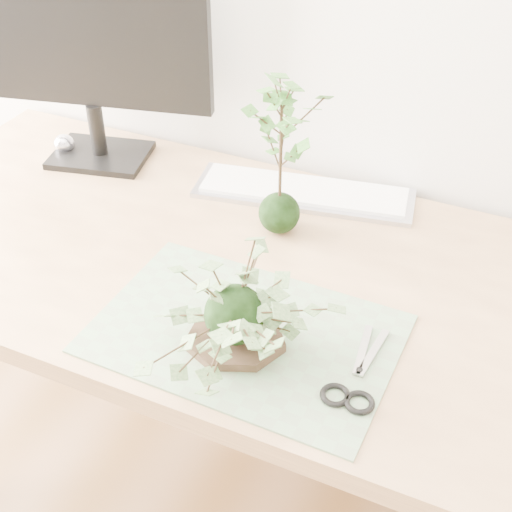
% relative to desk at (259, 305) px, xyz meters
% --- Properties ---
extents(desk, '(1.60, 0.70, 0.74)m').
position_rel_desk_xyz_m(desk, '(0.00, 0.00, 0.00)').
color(desk, tan).
rests_on(desk, ground_plane).
extents(cutting_mat, '(0.49, 0.33, 0.00)m').
position_rel_desk_xyz_m(cutting_mat, '(0.05, -0.17, 0.09)').
color(cutting_mat, slate).
rests_on(cutting_mat, desk).
extents(stone_dish, '(0.21, 0.21, 0.01)m').
position_rel_desk_xyz_m(stone_dish, '(0.05, -0.20, 0.10)').
color(stone_dish, black).
rests_on(stone_dish, cutting_mat).
extents(ivy_kokedama, '(0.31, 0.31, 0.19)m').
position_rel_desk_xyz_m(ivy_kokedama, '(0.05, -0.20, 0.20)').
color(ivy_kokedama, black).
rests_on(ivy_kokedama, stone_dish).
extents(maple_kokedama, '(0.21, 0.21, 0.33)m').
position_rel_desk_xyz_m(maple_kokedama, '(-0.01, 0.12, 0.32)').
color(maple_kokedama, black).
rests_on(maple_kokedama, desk).
extents(keyboard, '(0.47, 0.21, 0.02)m').
position_rel_desk_xyz_m(keyboard, '(-0.02, 0.26, 0.10)').
color(keyboard, '#ADACB8').
rests_on(keyboard, desk).
extents(monitor, '(0.52, 0.20, 0.46)m').
position_rel_desk_xyz_m(monitor, '(-0.49, 0.23, 0.35)').
color(monitor, black).
rests_on(monitor, desk).
extents(foil_ball, '(0.05, 0.05, 0.05)m').
position_rel_desk_xyz_m(foil_ball, '(-0.57, 0.20, 0.11)').
color(foil_ball, white).
rests_on(foil_ball, desk).
extents(scissors, '(0.08, 0.19, 0.01)m').
position_rel_desk_xyz_m(scissors, '(0.24, -0.21, 0.10)').
color(scissors, '#9D9D9D').
rests_on(scissors, cutting_mat).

